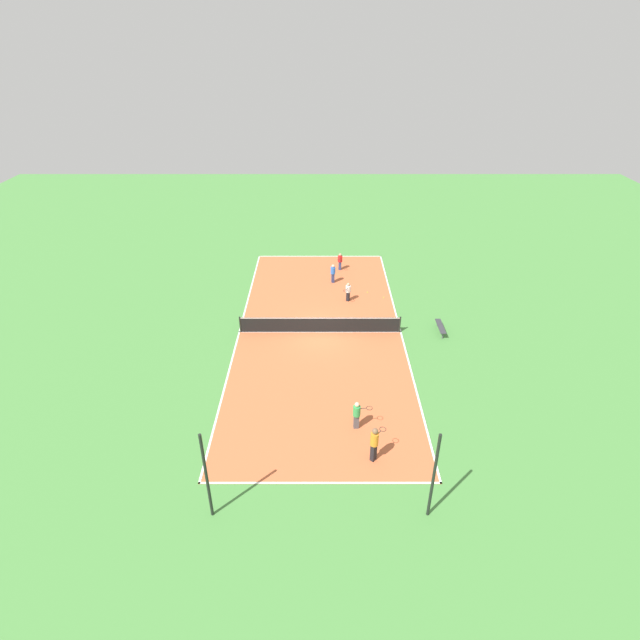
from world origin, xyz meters
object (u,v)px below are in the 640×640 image
Objects in this scene: player_near_blue at (333,272)px; tennis_ball_far_baseline at (367,292)px; player_coach_red at (340,261)px; fence_post_back_left at (434,477)px; tennis_net at (320,324)px; bench at (441,327)px; player_far_green at (357,413)px; fence_post_back_right at (206,477)px; player_far_white at (348,291)px; tennis_ball_near_net at (384,297)px; player_center_orange at (374,442)px.

player_near_blue is 3.15m from tennis_ball_far_baseline.
player_coach_red is 0.32× the size of fence_post_back_left.
player_coach_red is (-1.60, -9.53, 0.21)m from tennis_net.
player_far_green reaches higher than bench.
player_coach_red is 4.55m from tennis_ball_far_baseline.
fence_post_back_left is 8.58m from fence_post_back_right.
player_far_green is (-0.16, 18.35, 0.10)m from player_coach_red.
tennis_net is 7.41× the size of player_coach_red.
tennis_ball_far_baseline is 20.88m from fence_post_back_right.
player_far_white is 0.32× the size of fence_post_back_right.
player_near_blue is at bearing -137.09° from bench.
fence_post_back_right is (8.87, 18.49, 2.08)m from tennis_ball_near_net.
fence_post_back_left is (-4.29, 13.81, 1.55)m from tennis_net.
bench is at bearing 52.25° from player_far_green.
tennis_ball_far_baseline is (1.10, -0.78, 0.00)m from tennis_ball_near_net.
player_center_orange is 1.20× the size of player_far_green.
tennis_net is at bearing 45.61° from tennis_ball_near_net.
player_near_blue reaches higher than tennis_ball_far_baseline.
player_far_green is 7.94m from fence_post_back_right.
fence_post_back_right reaches higher than tennis_ball_far_baseline.
tennis_ball_far_baseline is (4.18, -5.43, -0.34)m from bench.
player_far_white is 13.05m from player_far_green.
fence_post_back_right is at bearing 155.56° from player_center_orange.
tennis_net is 9.67m from player_coach_red.
player_center_orange reaches higher than player_far_green.
tennis_ball_far_baseline is (-2.49, 1.75, -0.78)m from player_near_blue.
tennis_ball_far_baseline is (-1.72, -14.27, -0.84)m from player_far_green.
tennis_ball_far_baseline is at bearing 79.10° from player_far_green.
tennis_net reaches higher than tennis_ball_far_baseline.
tennis_net is 14.55m from fence_post_back_right.
fence_post_back_left is (-2.53, 5.00, 1.23)m from player_far_green.
player_near_blue is 0.34× the size of fence_post_back_left.
player_far_white is at bearing -126.57° from bench.
player_center_orange is 7.35m from fence_post_back_right.
fence_post_back_left is (-2.31, 18.05, 1.34)m from player_far_white.
player_center_orange is at bearing -25.74° from bench.
tennis_net is 7.28m from player_near_blue.
tennis_ball_far_baseline is at bearing -111.95° from fence_post_back_right.
player_far_green is at bearing -33.72° from bench.
player_far_green is (-0.78, 16.02, 0.06)m from player_near_blue.
fence_post_back_right reaches higher than bench.
tennis_ball_far_baseline is at bearing -87.58° from fence_post_back_left.
player_far_green is at bearing 83.13° from tennis_ball_far_baseline.
player_far_green reaches higher than tennis_ball_far_baseline.
player_coach_red reaches higher than tennis_ball_far_baseline.
player_far_white is at bearing 9.61° from tennis_ball_near_net.
fence_post_back_right is at bearing -40.80° from bench.
bench is 7.08m from player_far_white.
fence_post_back_left is at bearing -13.67° from bench.
tennis_ball_far_baseline is at bearing -142.40° from bench.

